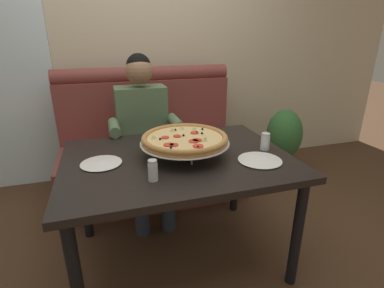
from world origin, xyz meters
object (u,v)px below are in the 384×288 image
object	(u,v)px
dining_table	(178,169)
plate_near_left	(101,162)
pizza	(185,139)
patio_chair	(16,120)
shaker_pepper_flakes	(265,143)
potted_plant	(284,139)
diner_main	(144,128)
shaker_oregano	(153,172)
plate_near_right	(260,159)
booth_bench	(153,151)

from	to	relation	value
dining_table	plate_near_left	world-z (taller)	plate_near_left
pizza	patio_chair	bearing A→B (deg)	124.64
shaker_pepper_flakes	patio_chair	distance (m)	2.79
dining_table	potted_plant	distance (m)	1.65
dining_table	diner_main	bearing A→B (deg)	98.29
shaker_oregano	potted_plant	world-z (taller)	shaker_oregano
shaker_pepper_flakes	plate_near_right	xyz separation A→B (m)	(-0.12, -0.15, -0.04)
shaker_pepper_flakes	potted_plant	xyz separation A→B (m)	(0.81, 0.95, -0.39)
diner_main	potted_plant	bearing A→B (deg)	8.57
diner_main	pizza	size ratio (longest dim) A/B	2.43
dining_table	shaker_oregano	bearing A→B (deg)	-126.63
booth_bench	shaker_oregano	bearing A→B (deg)	-98.92
booth_bench	plate_near_right	world-z (taller)	booth_bench
booth_bench	potted_plant	size ratio (longest dim) A/B	2.28
booth_bench	potted_plant	world-z (taller)	booth_bench
diner_main	patio_chair	xyz separation A→B (m)	(-1.23, 1.32, -0.19)
plate_near_right	shaker_pepper_flakes	bearing A→B (deg)	51.66
booth_bench	shaker_oregano	xyz separation A→B (m)	(-0.19, -1.20, 0.38)
shaker_pepper_flakes	plate_near_left	size ratio (longest dim) A/B	0.47
shaker_pepper_flakes	diner_main	bearing A→B (deg)	131.62
dining_table	patio_chair	world-z (taller)	patio_chair
diner_main	patio_chair	bearing A→B (deg)	132.98
plate_near_right	potted_plant	distance (m)	1.48
booth_bench	dining_table	bearing A→B (deg)	-90.00
shaker_oregano	plate_near_left	distance (m)	0.37
booth_bench	potted_plant	bearing A→B (deg)	-1.93
plate_near_right	dining_table	bearing A→B (deg)	155.58
plate_near_left	diner_main	bearing A→B (deg)	63.15
plate_near_right	patio_chair	xyz separation A→B (m)	(-1.76, 2.19, -0.22)
booth_bench	pizza	distance (m)	1.04
dining_table	pizza	xyz separation A→B (m)	(0.05, 0.01, 0.18)
dining_table	potted_plant	world-z (taller)	dining_table
dining_table	booth_bench	bearing A→B (deg)	90.00
plate_near_right	potted_plant	size ratio (longest dim) A/B	0.36
shaker_pepper_flakes	dining_table	bearing A→B (deg)	174.88
diner_main	pizza	world-z (taller)	diner_main
booth_bench	dining_table	size ratio (longest dim) A/B	1.21
dining_table	shaker_oregano	size ratio (longest dim) A/B	12.07
shaker_pepper_flakes	plate_near_right	size ratio (longest dim) A/B	0.43
plate_near_right	plate_near_left	bearing A→B (deg)	165.61
dining_table	plate_near_left	xyz separation A→B (m)	(-0.43, 0.03, 0.09)
diner_main	plate_near_right	world-z (taller)	diner_main
booth_bench	shaker_pepper_flakes	bearing A→B (deg)	-61.12
plate_near_right	pizza	bearing A→B (deg)	151.95
shaker_oregano	patio_chair	xyz separation A→B (m)	(-1.14, 2.25, -0.25)
shaker_oregano	plate_near_left	world-z (taller)	shaker_oregano
pizza	shaker_oregano	distance (m)	0.36
potted_plant	pizza	bearing A→B (deg)	-145.83
shaker_pepper_flakes	plate_near_right	bearing A→B (deg)	-128.34
pizza	dining_table	bearing A→B (deg)	-169.69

